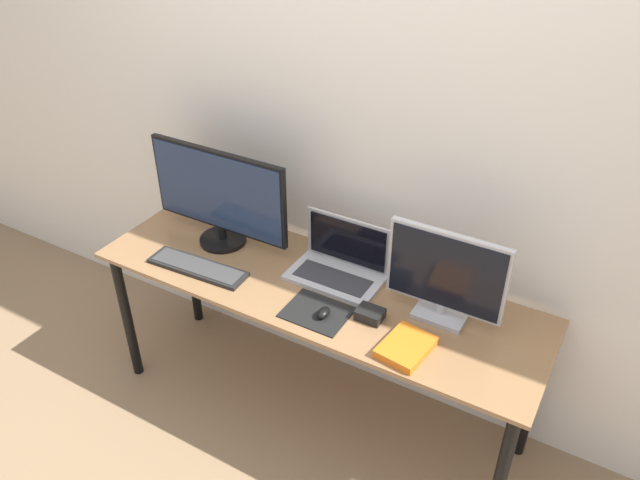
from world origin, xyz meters
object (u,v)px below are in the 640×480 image
(mouse, at_px, (324,313))
(power_brick, at_px, (370,314))
(monitor_left, at_px, (219,196))
(monitor_right, at_px, (446,276))
(laptop, at_px, (340,263))
(keyboard, at_px, (198,267))
(book, at_px, (406,347))

(mouse, distance_m, power_brick, 0.17)
(monitor_left, distance_m, monitor_right, 1.00)
(monitor_left, relative_size, laptop, 1.76)
(laptop, height_order, mouse, laptop)
(laptop, bearing_deg, monitor_right, -5.48)
(laptop, distance_m, power_brick, 0.29)
(monitor_right, bearing_deg, monitor_left, -180.00)
(keyboard, distance_m, mouse, 0.59)
(monitor_right, relative_size, laptop, 1.17)
(book, bearing_deg, power_brick, 153.70)
(laptop, bearing_deg, power_brick, -39.38)
(laptop, relative_size, power_brick, 3.81)
(monitor_left, distance_m, book, 1.01)
(monitor_left, bearing_deg, keyboard, -80.95)
(monitor_left, height_order, laptop, monitor_left)
(book, relative_size, power_brick, 2.18)
(monitor_right, distance_m, book, 0.29)
(keyboard, distance_m, power_brick, 0.75)
(laptop, bearing_deg, book, -34.02)
(mouse, xyz_separation_m, power_brick, (0.15, 0.08, -0.00))
(monitor_right, height_order, mouse, monitor_right)
(monitor_left, relative_size, book, 3.07)
(monitor_right, height_order, power_brick, monitor_right)
(laptop, xyz_separation_m, keyboard, (-0.52, -0.26, -0.05))
(keyboard, height_order, power_brick, power_brick)
(monitor_right, height_order, laptop, monitor_right)
(monitor_right, xyz_separation_m, book, (-0.04, -0.23, -0.17))
(power_brick, bearing_deg, monitor_left, 169.65)
(book, bearing_deg, keyboard, 179.09)
(monitor_right, xyz_separation_m, laptop, (-0.44, 0.04, -0.12))
(book, bearing_deg, mouse, 178.32)
(keyboard, relative_size, power_brick, 4.46)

